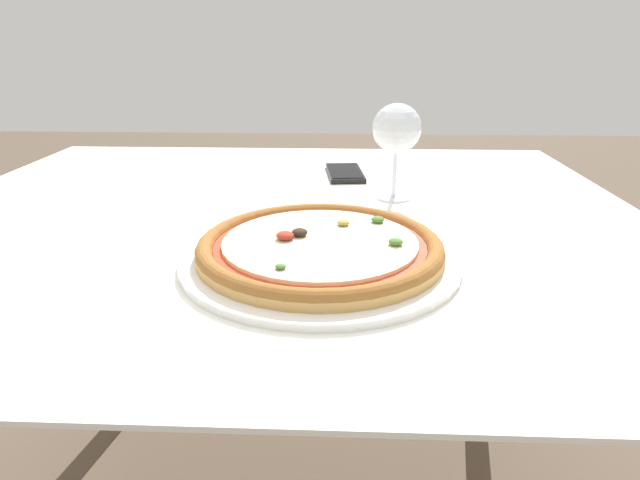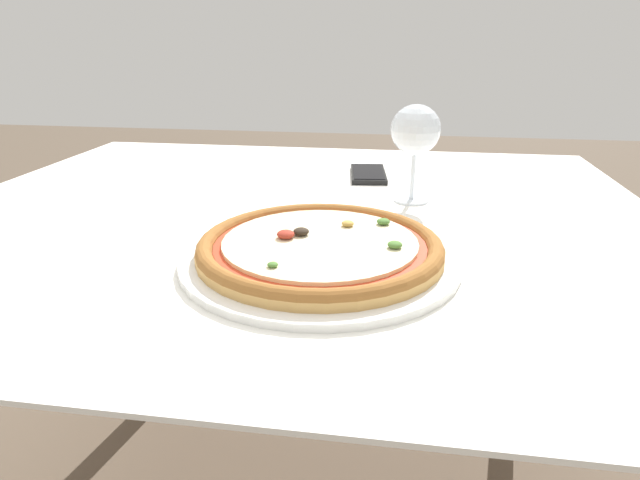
% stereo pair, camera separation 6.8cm
% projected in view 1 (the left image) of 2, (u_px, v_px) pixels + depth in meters
% --- Properties ---
extents(dining_table, '(1.21, 1.05, 0.74)m').
position_uv_depth(dining_table, '(280.00, 259.00, 0.92)').
color(dining_table, '#997047').
rests_on(dining_table, ground_plane).
extents(pizza_plate, '(0.36, 0.36, 0.04)m').
position_uv_depth(pizza_plate, '(320.00, 249.00, 0.69)').
color(pizza_plate, white).
rests_on(pizza_plate, dining_table).
extents(wine_glass_far_left, '(0.08, 0.08, 0.17)m').
position_uv_depth(wine_glass_far_left, '(397.00, 130.00, 0.92)').
color(wine_glass_far_left, silver).
rests_on(wine_glass_far_left, dining_table).
extents(cell_phone, '(0.09, 0.15, 0.01)m').
position_uv_depth(cell_phone, '(345.00, 173.00, 1.12)').
color(cell_phone, black).
rests_on(cell_phone, dining_table).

